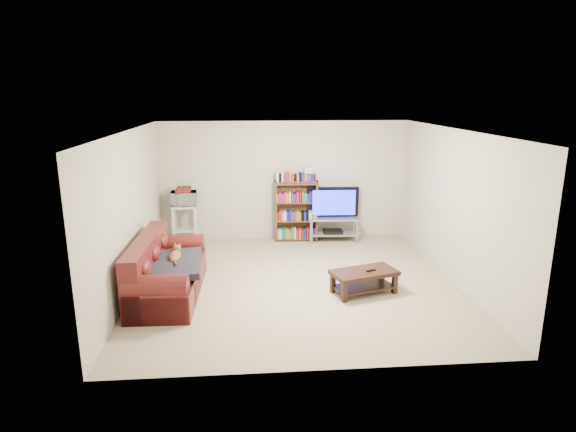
{
  "coord_description": "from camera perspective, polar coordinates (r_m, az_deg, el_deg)",
  "views": [
    {
      "loc": [
        -0.73,
        -7.12,
        2.94
      ],
      "look_at": [
        -0.1,
        0.4,
        1.0
      ],
      "focal_mm": 30.0,
      "sensor_mm": 36.0,
      "label": 1
    }
  ],
  "objects": [
    {
      "name": "sofa",
      "position": [
        7.43,
        -14.57,
        -6.77
      ],
      "size": [
        0.93,
        2.07,
        0.88
      ],
      "rotation": [
        0.0,
        0.0,
        -0.02
      ],
      "color": "maroon",
      "rests_on": "floor"
    },
    {
      "name": "television",
      "position": [
        9.71,
        5.4,
        1.58
      ],
      "size": [
        1.06,
        0.18,
        0.61
      ],
      "primitive_type": "imported",
      "rotation": [
        0.0,
        0.0,
        3.1
      ],
      "color": "black",
      "rests_on": "tv_stand"
    },
    {
      "name": "tv_stand",
      "position": [
        9.82,
        5.34,
        -1.04
      ],
      "size": [
        0.99,
        0.48,
        0.49
      ],
      "rotation": [
        0.0,
        0.0,
        -0.04
      ],
      "color": "#999EA3",
      "rests_on": "floor"
    },
    {
      "name": "dvd_player",
      "position": [
        9.86,
        5.32,
        -1.83
      ],
      "size": [
        0.4,
        0.29,
        0.06
      ],
      "primitive_type": "cube",
      "rotation": [
        0.0,
        0.0,
        -0.04
      ],
      "color": "black",
      "rests_on": "tv_stand"
    },
    {
      "name": "microwave_stand",
      "position": [
        9.7,
        -12.12,
        -0.4
      ],
      "size": [
        0.52,
        0.39,
        0.8
      ],
      "rotation": [
        0.0,
        0.0,
        0.05
      ],
      "color": "silver",
      "rests_on": "floor"
    },
    {
      "name": "wall_right",
      "position": [
        8.01,
        19.13,
        1.06
      ],
      "size": [
        0.0,
        5.0,
        5.0
      ],
      "primitive_type": "plane",
      "rotation": [
        1.57,
        0.0,
        -1.57
      ],
      "color": "silver",
      "rests_on": "ground"
    },
    {
      "name": "coffee_table",
      "position": [
        7.37,
        8.99,
        -7.21
      ],
      "size": [
        1.07,
        0.75,
        0.35
      ],
      "rotation": [
        0.0,
        0.0,
        0.29
      ],
      "color": "black",
      "rests_on": "floor"
    },
    {
      "name": "blanket",
      "position": [
        7.2,
        -13.47,
        -5.62
      ],
      "size": [
        0.86,
        1.07,
        0.18
      ],
      "primitive_type": "cube",
      "rotation": [
        0.05,
        -0.04,
        0.06
      ],
      "color": "#292630",
      "rests_on": "sofa"
    },
    {
      "name": "shelf_clutter",
      "position": [
        9.6,
        1.58,
        4.85
      ],
      "size": [
        0.63,
        0.2,
        0.28
      ],
      "rotation": [
        0.0,
        0.0,
        -0.04
      ],
      "color": "silver",
      "rests_on": "bookshelf"
    },
    {
      "name": "floor",
      "position": [
        7.74,
        1.0,
        -7.92
      ],
      "size": [
        5.0,
        5.0,
        0.0
      ],
      "primitive_type": "plane",
      "color": "#C4B392",
      "rests_on": "ground"
    },
    {
      "name": "wall_back",
      "position": [
        9.8,
        -0.45,
        4.2
      ],
      "size": [
        5.0,
        0.0,
        5.0
      ],
      "primitive_type": "plane",
      "rotation": [
        1.57,
        0.0,
        0.0
      ],
      "color": "silver",
      "rests_on": "ground"
    },
    {
      "name": "wall_front",
      "position": [
        4.99,
        3.97,
        -6.05
      ],
      "size": [
        5.0,
        0.0,
        5.0
      ],
      "primitive_type": "plane",
      "rotation": [
        -1.57,
        0.0,
        0.0
      ],
      "color": "silver",
      "rests_on": "ground"
    },
    {
      "name": "wall_left",
      "position": [
        7.54,
        -18.23,
        0.33
      ],
      "size": [
        0.0,
        5.0,
        5.0
      ],
      "primitive_type": "plane",
      "rotation": [
        1.57,
        0.0,
        1.57
      ],
      "color": "silver",
      "rests_on": "ground"
    },
    {
      "name": "game_boxes",
      "position": [
        9.57,
        -12.3,
        2.98
      ],
      "size": [
        0.3,
        0.27,
        0.05
      ],
      "primitive_type": "cube",
      "rotation": [
        0.0,
        0.0,
        0.05
      ],
      "color": "maroon",
      "rests_on": "microwave"
    },
    {
      "name": "ceiling",
      "position": [
        7.17,
        1.08,
        10.1
      ],
      "size": [
        5.0,
        5.0,
        0.0
      ],
      "primitive_type": "plane",
      "rotation": [
        3.14,
        0.0,
        0.0
      ],
      "color": "white",
      "rests_on": "ground"
    },
    {
      "name": "remote",
      "position": [
        7.34,
        9.8,
        -6.35
      ],
      "size": [
        0.16,
        0.11,
        0.02
      ],
      "primitive_type": "cube",
      "rotation": [
        0.0,
        0.0,
        0.44
      ],
      "color": "black",
      "rests_on": "coffee_table"
    },
    {
      "name": "microwave",
      "position": [
        9.6,
        -12.25,
        2.04
      ],
      "size": [
        0.51,
        0.36,
        0.27
      ],
      "primitive_type": "imported",
      "rotation": [
        0.0,
        0.0,
        0.05
      ],
      "color": "silver",
      "rests_on": "microwave_stand"
    },
    {
      "name": "cat",
      "position": [
        7.35,
        -13.25,
        -4.69
      ],
      "size": [
        0.24,
        0.56,
        0.17
      ],
      "primitive_type": null,
      "rotation": [
        0.0,
        0.0,
        -0.02
      ],
      "color": "brown",
      "rests_on": "sofa"
    },
    {
      "name": "bookshelf",
      "position": [
        9.72,
        0.98,
        0.74
      ],
      "size": [
        0.87,
        0.3,
        1.24
      ],
      "rotation": [
        0.0,
        0.0,
        -0.04
      ],
      "color": "#52321C",
      "rests_on": "floor"
    }
  ]
}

